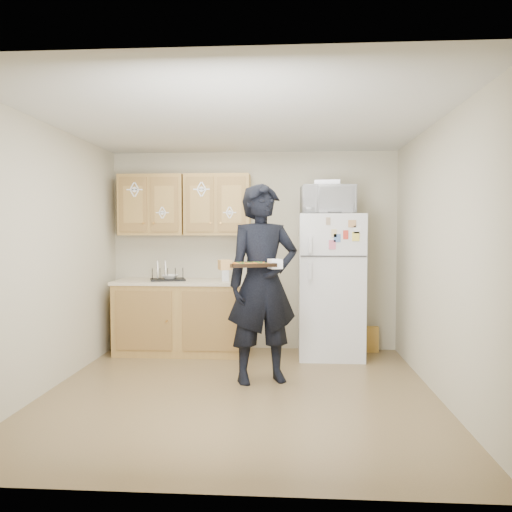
{
  "coord_description": "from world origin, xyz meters",
  "views": [
    {
      "loc": [
        0.45,
        -4.54,
        1.49
      ],
      "look_at": [
        0.12,
        0.45,
        1.25
      ],
      "focal_mm": 35.0,
      "sensor_mm": 36.0,
      "label": 1
    }
  ],
  "objects_px": {
    "person": "(263,283)",
    "microwave": "(327,200)",
    "refrigerator": "(331,286)",
    "baking_tray": "(250,265)",
    "dish_rack": "(168,274)"
  },
  "relations": [
    {
      "from": "person",
      "to": "microwave",
      "type": "relative_size",
      "value": 3.24
    },
    {
      "from": "microwave",
      "to": "person",
      "type": "bearing_deg",
      "value": -131.01
    },
    {
      "from": "refrigerator",
      "to": "person",
      "type": "bearing_deg",
      "value": -125.51
    },
    {
      "from": "baking_tray",
      "to": "dish_rack",
      "type": "distance_m",
      "value": 1.77
    },
    {
      "from": "baking_tray",
      "to": "microwave",
      "type": "bearing_deg",
      "value": 38.04
    },
    {
      "from": "baking_tray",
      "to": "dish_rack",
      "type": "bearing_deg",
      "value": 109.59
    },
    {
      "from": "refrigerator",
      "to": "dish_rack",
      "type": "height_order",
      "value": "refrigerator"
    },
    {
      "from": "person",
      "to": "baking_tray",
      "type": "xyz_separation_m",
      "value": [
        -0.1,
        -0.28,
        0.2
      ]
    },
    {
      "from": "microwave",
      "to": "dish_rack",
      "type": "bearing_deg",
      "value": 172.01
    },
    {
      "from": "person",
      "to": "microwave",
      "type": "height_order",
      "value": "microwave"
    },
    {
      "from": "microwave",
      "to": "dish_rack",
      "type": "relative_size",
      "value": 1.48
    },
    {
      "from": "baking_tray",
      "to": "dish_rack",
      "type": "xyz_separation_m",
      "value": [
        -1.12,
        1.36,
        -0.2
      ]
    },
    {
      "from": "baking_tray",
      "to": "dish_rack",
      "type": "relative_size",
      "value": 1.03
    },
    {
      "from": "refrigerator",
      "to": "person",
      "type": "height_order",
      "value": "person"
    },
    {
      "from": "microwave",
      "to": "dish_rack",
      "type": "height_order",
      "value": "microwave"
    }
  ]
}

